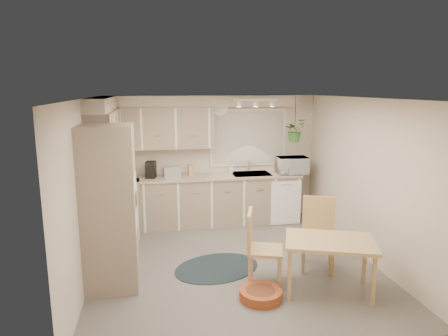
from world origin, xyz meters
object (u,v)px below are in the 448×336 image
(pet_bed, at_px, (261,294))
(microwave, at_px, (292,163))
(dining_table, at_px, (329,266))
(chair_back, at_px, (318,235))
(braided_rug, at_px, (217,268))
(chair_left, at_px, (265,248))

(pet_bed, distance_m, microwave, 3.24)
(dining_table, distance_m, chair_back, 0.65)
(dining_table, xyz_separation_m, braided_rug, (-1.29, 0.89, -0.34))
(chair_back, bearing_deg, braided_rug, 10.17)
(dining_table, relative_size, chair_back, 1.07)
(pet_bed, relative_size, microwave, 0.92)
(dining_table, distance_m, microwave, 2.85)
(braided_rug, relative_size, microwave, 2.21)
(microwave, bearing_deg, chair_back, -98.59)
(pet_bed, bearing_deg, braided_rug, 112.68)
(chair_left, distance_m, pet_bed, 0.60)
(chair_left, distance_m, chair_back, 0.89)
(chair_back, height_order, microwave, microwave)
(dining_table, bearing_deg, chair_back, 79.30)
(microwave, bearing_deg, pet_bed, -115.57)
(chair_left, height_order, braided_rug, chair_left)
(dining_table, xyz_separation_m, pet_bed, (-0.90, -0.05, -0.28))
(dining_table, relative_size, chair_left, 1.11)
(chair_left, xyz_separation_m, pet_bed, (-0.16, -0.39, -0.43))
(dining_table, bearing_deg, chair_left, 155.08)
(braided_rug, xyz_separation_m, microwave, (1.74, 1.81, 1.13))
(dining_table, distance_m, braided_rug, 1.60)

